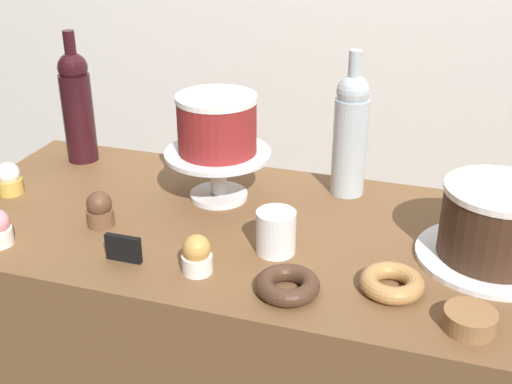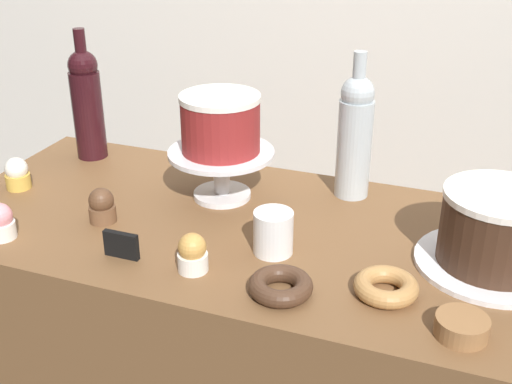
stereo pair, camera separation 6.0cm
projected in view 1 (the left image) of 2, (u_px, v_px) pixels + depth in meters
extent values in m
cylinder|color=silver|center=(219.00, 195.00, 1.46)|extent=(0.13, 0.13, 0.01)
cylinder|color=silver|center=(218.00, 174.00, 1.44)|extent=(0.04, 0.04, 0.09)
cylinder|color=silver|center=(218.00, 154.00, 1.42)|extent=(0.23, 0.23, 0.01)
cylinder|color=maroon|center=(217.00, 127.00, 1.39)|extent=(0.17, 0.17, 0.11)
cylinder|color=white|center=(216.00, 98.00, 1.36)|extent=(0.17, 0.17, 0.01)
cylinder|color=white|center=(491.00, 257.00, 1.23)|extent=(0.28, 0.28, 0.01)
cylinder|color=#3D2619|center=(496.00, 225.00, 1.20)|extent=(0.20, 0.20, 0.13)
cylinder|color=white|center=(503.00, 191.00, 1.16)|extent=(0.21, 0.21, 0.01)
cylinder|color=#B2BCC1|center=(350.00, 147.00, 1.44)|extent=(0.08, 0.08, 0.22)
sphere|color=#B2BCC1|center=(353.00, 91.00, 1.39)|extent=(0.07, 0.07, 0.07)
cylinder|color=#B2BCC1|center=(355.00, 68.00, 1.36)|extent=(0.03, 0.03, 0.08)
cylinder|color=black|center=(79.00, 118.00, 1.61)|extent=(0.08, 0.08, 0.22)
sphere|color=black|center=(73.00, 68.00, 1.56)|extent=(0.07, 0.07, 0.07)
cylinder|color=black|center=(70.00, 46.00, 1.54)|extent=(0.03, 0.03, 0.08)
cylinder|color=brown|center=(101.00, 217.00, 1.34)|extent=(0.06, 0.06, 0.03)
sphere|color=brown|center=(99.00, 204.00, 1.33)|extent=(0.05, 0.05, 0.05)
cylinder|color=gold|center=(10.00, 186.00, 1.48)|extent=(0.06, 0.06, 0.03)
sphere|color=white|center=(8.00, 174.00, 1.46)|extent=(0.05, 0.05, 0.05)
cylinder|color=white|center=(197.00, 264.00, 1.18)|extent=(0.06, 0.06, 0.03)
sphere|color=#CC9347|center=(197.00, 249.00, 1.17)|extent=(0.05, 0.05, 0.05)
torus|color=#472D1E|center=(288.00, 285.00, 1.12)|extent=(0.11, 0.11, 0.03)
torus|color=#B27F47|center=(392.00, 283.00, 1.13)|extent=(0.11, 0.11, 0.03)
cylinder|color=olive|center=(469.00, 326.00, 1.04)|extent=(0.08, 0.08, 0.01)
cylinder|color=olive|center=(470.00, 320.00, 1.03)|extent=(0.08, 0.08, 0.01)
cylinder|color=olive|center=(471.00, 314.00, 1.03)|extent=(0.08, 0.08, 0.01)
cube|color=black|center=(123.00, 248.00, 1.21)|extent=(0.07, 0.01, 0.05)
cylinder|color=white|center=(276.00, 232.00, 1.24)|extent=(0.08, 0.08, 0.08)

